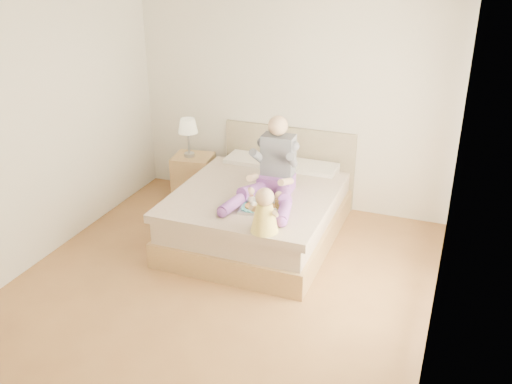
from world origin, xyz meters
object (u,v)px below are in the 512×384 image
(nightstand, at_px, (194,177))
(tray, at_px, (261,207))
(adult, at_px, (273,173))
(baby, at_px, (265,214))
(bed, at_px, (261,209))

(nightstand, bearing_deg, tray, -48.64)
(nightstand, relative_size, tray, 1.29)
(adult, bearing_deg, nightstand, 148.15)
(nightstand, bearing_deg, adult, -38.11)
(tray, xyz_separation_m, baby, (0.20, -0.41, 0.15))
(baby, bearing_deg, tray, 118.24)
(nightstand, height_order, tray, tray)
(baby, bearing_deg, adult, 107.30)
(adult, xyz_separation_m, tray, (0.01, -0.39, -0.23))
(tray, bearing_deg, bed, 101.76)
(bed, relative_size, baby, 4.91)
(nightstand, xyz_separation_m, tray, (1.38, -1.18, 0.34))
(bed, distance_m, nightstand, 1.32)
(tray, bearing_deg, adult, 83.32)
(bed, distance_m, adult, 0.61)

